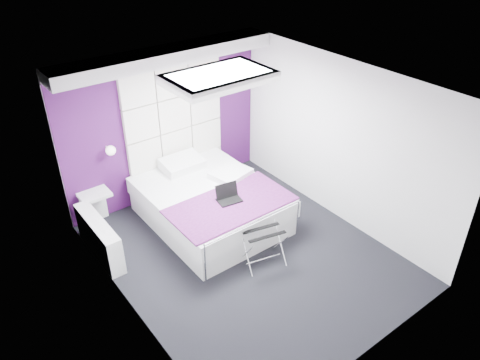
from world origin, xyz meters
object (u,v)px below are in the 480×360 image
Objects in this scene: wall_lamp at (110,150)px; nightstand at (94,195)px; bed at (210,203)px; luggage_rack at (264,247)px; laptop at (227,196)px; radiator at (99,238)px.

wall_lamp is 0.75m from nightstand.
wall_lamp is 1.75m from bed.
luggage_rack is (0.03, -1.31, -0.06)m from bed.
laptop reaches higher than luggage_rack.
bed reaches higher than nightstand.
luggage_rack is at bearing -80.69° from laptop.
laptop reaches higher than nightstand.
radiator is at bearing -130.10° from wall_lamp.
laptop is (0.00, 0.86, 0.42)m from luggage_rack.
wall_lamp reaches higher than nightstand.
luggage_rack is 1.60× the size of laptop.
radiator is 2.14× the size of luggage_rack.
wall_lamp is at bearing 6.13° from nightstand.
wall_lamp reaches higher than radiator.
wall_lamp is at bearing 136.82° from laptop.
wall_lamp reaches higher than bed.
bed is at bearing -33.92° from nightstand.
laptop is (1.14, -1.48, -0.53)m from wall_lamp.
radiator is 2.38m from luggage_rack.
nightstand is at bearing 136.70° from luggage_rack.
laptop is (1.78, -0.72, 0.39)m from radiator.
radiator reaches higher than luggage_rack.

